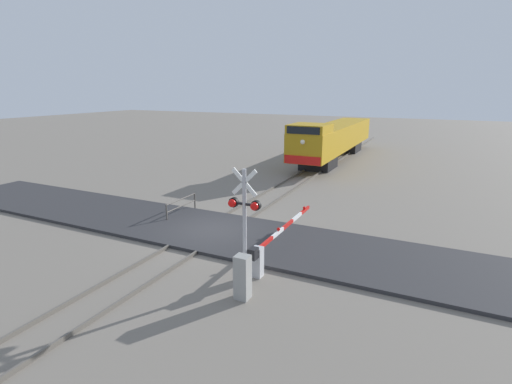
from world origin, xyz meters
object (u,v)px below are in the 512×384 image
crossing_gate (267,248)px  utility_cabinet (243,277)px  locomotive (334,138)px  crossing_signal (244,213)px  guard_railing (181,204)px

crossing_gate → utility_cabinet: 2.46m
crossing_gate → utility_cabinet: size_ratio=4.19×
locomotive → crossing_signal: crossing_signal is taller
utility_cabinet → guard_railing: bearing=138.6°
crossing_gate → locomotive: bearing=99.1°
crossing_signal → utility_cabinet: bearing=-66.1°
crossing_signal → guard_railing: 8.52m
locomotive → utility_cabinet: locomotive is taller
locomotive → crossing_gate: (3.84, -23.98, -1.25)m
crossing_signal → utility_cabinet: 2.11m
locomotive → utility_cabinet: (4.06, -26.43, -1.29)m
locomotive → utility_cabinet: size_ratio=12.71×
utility_cabinet → guard_railing: (-6.94, 6.13, -0.13)m
utility_cabinet → guard_railing: size_ratio=0.58×
crossing_gate → utility_cabinet: (0.22, -2.45, -0.04)m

